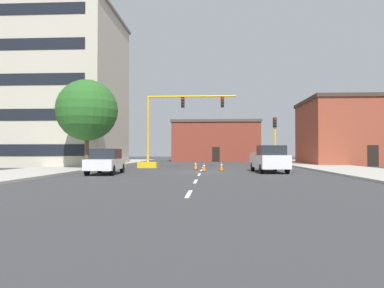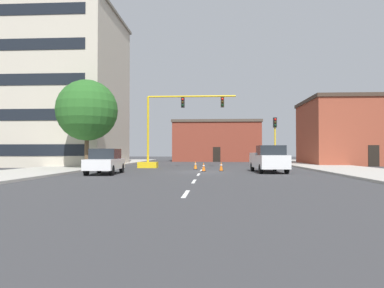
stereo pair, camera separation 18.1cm
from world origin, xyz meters
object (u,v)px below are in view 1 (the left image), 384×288
(sedan_white_near_left, at_px, (106,161))
(traffic_cone_roadside_c, at_px, (204,167))
(pickup_truck_white, at_px, (269,159))
(traffic_cone_roadside_b, at_px, (196,165))
(traffic_signal_gantry, at_px, (160,144))
(traffic_cone_roadside_a, at_px, (222,166))
(tree_left_near, at_px, (87,110))
(traffic_light_pole_right, at_px, (275,131))

(sedan_white_near_left, distance_m, traffic_cone_roadside_c, 7.64)
(pickup_truck_white, height_order, traffic_cone_roadside_b, pickup_truck_white)
(traffic_signal_gantry, xyz_separation_m, traffic_cone_roadside_a, (5.63, -5.17, -1.88))
(tree_left_near, bearing_deg, traffic_cone_roadside_b, 7.50)
(traffic_signal_gantry, distance_m, traffic_cone_roadside_c, 7.41)
(traffic_signal_gantry, bearing_deg, sedan_white_near_left, -104.28)
(sedan_white_near_left, bearing_deg, traffic_cone_roadside_a, 28.02)
(tree_left_near, xyz_separation_m, traffic_cone_roadside_c, (10.05, -2.10, -4.72))
(traffic_signal_gantry, height_order, traffic_cone_roadside_b, traffic_signal_gantry)
(traffic_cone_roadside_b, bearing_deg, traffic_cone_roadside_a, -51.37)
(pickup_truck_white, bearing_deg, traffic_cone_roadside_a, 157.96)
(traffic_signal_gantry, xyz_separation_m, tree_left_near, (-5.79, -3.66, 2.82))
(traffic_light_pole_right, bearing_deg, pickup_truck_white, -103.10)
(traffic_light_pole_right, xyz_separation_m, tree_left_near, (-16.69, -4.66, 1.54))
(traffic_signal_gantry, relative_size, traffic_cone_roadside_a, 12.12)
(traffic_signal_gantry, xyz_separation_m, sedan_white_near_left, (-2.41, -9.45, -1.36))
(sedan_white_near_left, bearing_deg, traffic_cone_roadside_c, 28.98)
(tree_left_near, height_order, traffic_cone_roadside_a, tree_left_near)
(tree_left_near, xyz_separation_m, traffic_cone_roadside_b, (9.24, 1.22, -4.72))
(traffic_light_pole_right, xyz_separation_m, pickup_truck_white, (-1.77, -7.59, -2.55))
(traffic_cone_roadside_c, bearing_deg, sedan_white_near_left, -151.02)
(tree_left_near, height_order, traffic_cone_roadside_c, tree_left_near)
(pickup_truck_white, relative_size, traffic_cone_roadside_b, 7.68)
(traffic_cone_roadside_b, distance_m, traffic_cone_roadside_c, 3.41)
(traffic_signal_gantry, xyz_separation_m, traffic_cone_roadside_b, (3.45, -2.44, -1.90))
(traffic_signal_gantry, height_order, pickup_truck_white, traffic_signal_gantry)
(sedan_white_near_left, bearing_deg, tree_left_near, 120.31)
(traffic_cone_roadside_c, bearing_deg, traffic_signal_gantry, 126.49)
(sedan_white_near_left, bearing_deg, pickup_truck_white, 13.93)
(traffic_light_pole_right, bearing_deg, traffic_cone_roadside_b, -155.16)
(traffic_light_pole_right, height_order, pickup_truck_white, traffic_light_pole_right)
(traffic_light_pole_right, distance_m, traffic_cone_roadside_b, 8.80)
(tree_left_near, height_order, traffic_cone_roadside_b, tree_left_near)
(traffic_light_pole_right, relative_size, tree_left_near, 0.62)
(traffic_light_pole_right, relative_size, traffic_cone_roadside_a, 6.33)
(pickup_truck_white, bearing_deg, sedan_white_near_left, -166.07)
(sedan_white_near_left, relative_size, traffic_cone_roadside_a, 6.05)
(pickup_truck_white, xyz_separation_m, traffic_cone_roadside_b, (-5.68, 4.15, -0.62))
(traffic_light_pole_right, bearing_deg, traffic_cone_roadside_c, -134.47)
(traffic_light_pole_right, bearing_deg, traffic_cone_roadside_a, -130.45)
(traffic_signal_gantry, distance_m, traffic_cone_roadside_b, 4.64)
(traffic_cone_roadside_c, bearing_deg, traffic_cone_roadside_a, 23.13)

